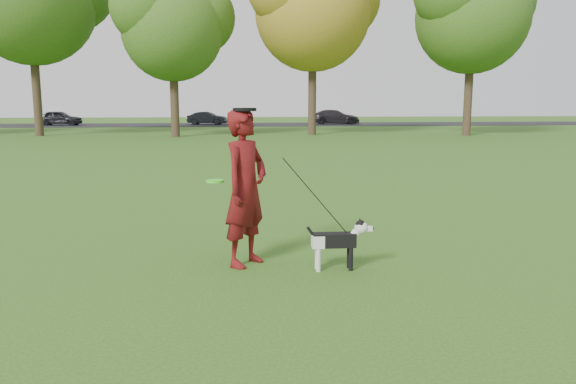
{
  "coord_description": "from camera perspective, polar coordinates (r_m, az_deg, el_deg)",
  "views": [
    {
      "loc": [
        -0.61,
        -7.12,
        2.15
      ],
      "look_at": [
        0.07,
        0.06,
        0.95
      ],
      "focal_mm": 35.0,
      "sensor_mm": 36.0,
      "label": 1
    }
  ],
  "objects": [
    {
      "name": "man",
      "position": [
        7.24,
        -4.33,
        0.41
      ],
      "size": [
        0.83,
        0.88,
        2.03
      ],
      "primitive_type": "imported",
      "rotation": [
        0.0,
        0.0,
        0.93
      ],
      "color": "#560E0C",
      "rests_on": "ground"
    },
    {
      "name": "car_left",
      "position": [
        49.21,
        -22.19,
        6.98
      ],
      "size": [
        3.51,
        1.48,
        1.18
      ],
      "primitive_type": "imported",
      "rotation": [
        0.0,
        0.0,
        1.55
      ],
      "color": "black",
      "rests_on": "road"
    },
    {
      "name": "tree_row",
      "position": [
        33.61,
        -7.07,
        18.4
      ],
      "size": [
        51.74,
        8.86,
        12.01
      ],
      "color": "#38281C",
      "rests_on": "ground"
    },
    {
      "name": "car_mid",
      "position": [
        47.2,
        -8.2,
        7.43
      ],
      "size": [
        3.38,
        1.79,
        1.06
      ],
      "primitive_type": "imported",
      "rotation": [
        0.0,
        0.0,
        1.35
      ],
      "color": "black",
      "rests_on": "road"
    },
    {
      "name": "road",
      "position": [
        47.17,
        -4.66,
        6.84
      ],
      "size": [
        120.0,
        7.0,
        0.02
      ],
      "primitive_type": "cube",
      "color": "black",
      "rests_on": "ground"
    },
    {
      "name": "dog",
      "position": [
        7.14,
        5.23,
        -4.76
      ],
      "size": [
        0.87,
        0.17,
        0.66
      ],
      "color": "black",
      "rests_on": "ground"
    },
    {
      "name": "ground",
      "position": [
        7.46,
        -0.47,
        -7.29
      ],
      "size": [
        120.0,
        120.0,
        0.0
      ],
      "primitive_type": "plane",
      "color": "#285116",
      "rests_on": "ground"
    },
    {
      "name": "man_held_items",
      "position": [
        7.12,
        2.66,
        -0.33
      ],
      "size": [
        1.79,
        0.49,
        1.6
      ],
      "color": "#43FF20",
      "rests_on": "ground"
    },
    {
      "name": "car_right",
      "position": [
        47.89,
        4.79,
        7.61
      ],
      "size": [
        4.24,
        1.92,
        1.21
      ],
      "primitive_type": "imported",
      "rotation": [
        0.0,
        0.0,
        1.52
      ],
      "color": "black",
      "rests_on": "road"
    }
  ]
}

